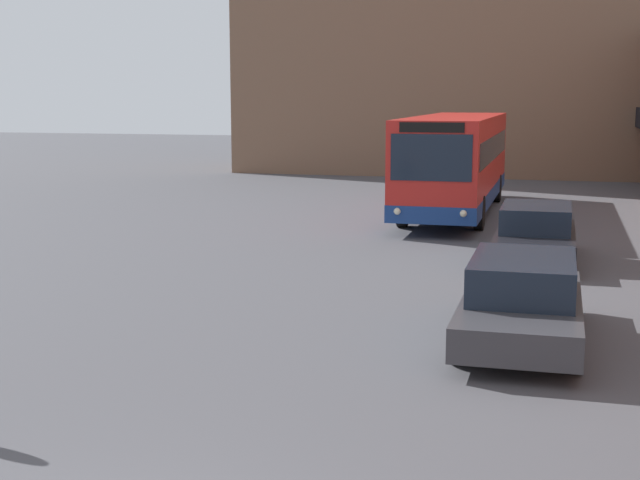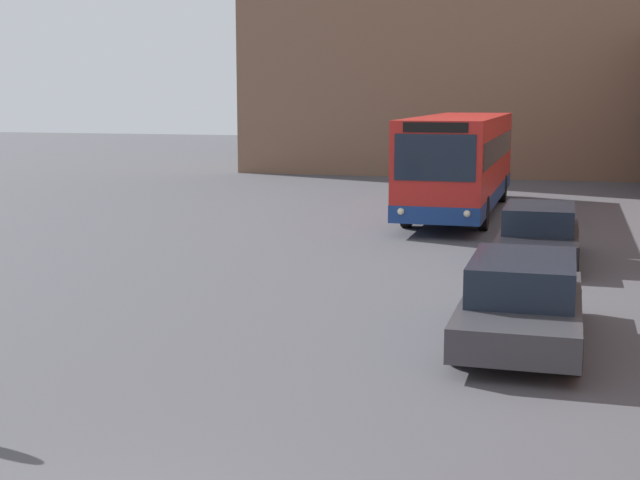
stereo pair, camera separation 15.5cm
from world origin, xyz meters
The scene contains 4 objects.
building_backdrop_far centered at (0.00, 42.14, 7.94)m, with size 26.00×8.00×15.87m.
city_bus centered at (0.24, 24.92, 1.81)m, with size 2.63×12.28×3.35m.
parked_car_front centered at (3.20, 8.87, 0.71)m, with size 1.94×4.85×1.40m.
parked_car_middle centered at (3.20, 16.42, 0.70)m, with size 1.92×4.67×1.38m.
Camera 1 is at (3.72, -5.90, 4.05)m, focal length 50.00 mm.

